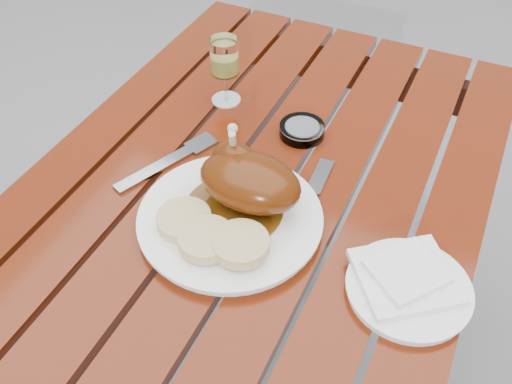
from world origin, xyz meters
TOP-DOWN VIEW (x-y plane):
  - ground at (0.00, 0.00)m, footprint 60.00×60.00m
  - table at (0.00, 0.00)m, footprint 0.80×1.20m
  - dinner_plate at (0.00, -0.11)m, footprint 0.40×0.40m
  - roast_duck at (0.01, -0.06)m, footprint 0.19×0.17m
  - bread_dumplings at (0.00, -0.17)m, footprint 0.20×0.11m
  - wine_glass at (-0.17, 0.20)m, footprint 0.07×0.07m
  - side_plate at (0.31, -0.12)m, footprint 0.23×0.23m
  - napkin at (0.30, -0.11)m, footprint 0.19×0.19m
  - ashtray at (0.02, 0.17)m, footprint 0.09×0.09m
  - fork at (-0.18, -0.03)m, footprint 0.10×0.20m
  - knife at (0.11, -0.03)m, footprint 0.03×0.21m

SIDE VIEW (x-z plane):
  - ground at x=0.00m, z-range 0.00..0.00m
  - table at x=0.00m, z-range 0.00..0.75m
  - knife at x=0.11m, z-range 0.75..0.76m
  - fork at x=-0.18m, z-range 0.75..0.76m
  - side_plate at x=0.31m, z-range 0.75..0.77m
  - dinner_plate at x=0.00m, z-range 0.75..0.77m
  - ashtray at x=0.02m, z-range 0.75..0.77m
  - napkin at x=0.30m, z-range 0.77..0.78m
  - bread_dumplings at x=0.00m, z-range 0.77..0.80m
  - roast_duck at x=0.01m, z-range 0.75..0.88m
  - wine_glass at x=-0.17m, z-range 0.75..0.90m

